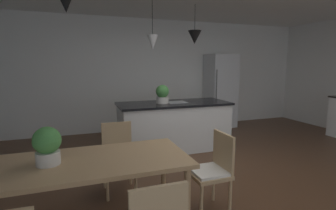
{
  "coord_description": "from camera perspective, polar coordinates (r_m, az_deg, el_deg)",
  "views": [
    {
      "loc": [
        -1.93,
        -2.92,
        1.6
      ],
      "look_at": [
        -0.77,
        0.38,
        1.05
      ],
      "focal_mm": 27.19,
      "sensor_mm": 36.0,
      "label": 1
    }
  ],
  "objects": [
    {
      "name": "potted_plant_on_table",
      "position": [
        2.44,
        -25.45,
        -8.1
      ],
      "size": [
        0.23,
        0.23,
        0.33
      ],
      "color": "beige",
      "rests_on": "dining_table"
    },
    {
      "name": "kitchen_island",
      "position": [
        4.87,
        1.32,
        -4.56
      ],
      "size": [
        2.1,
        0.87,
        0.91
      ],
      "color": "silver",
      "rests_on": "ground_plane"
    },
    {
      "name": "refrigerator",
      "position": [
        6.77,
        11.63,
        3.12
      ],
      "size": [
        0.7,
        0.67,
        1.87
      ],
      "color": "silver",
      "rests_on": "ground_plane"
    },
    {
      "name": "chair_far_right",
      "position": [
        3.33,
        -11.03,
        -10.93
      ],
      "size": [
        0.4,
        0.4,
        0.87
      ],
      "color": "tan",
      "rests_on": "ground_plane"
    },
    {
      "name": "potted_plant_on_island",
      "position": [
        4.69,
        -1.26,
        2.47
      ],
      "size": [
        0.24,
        0.24,
        0.34
      ],
      "color": "beige",
      "rests_on": "kitchen_island"
    },
    {
      "name": "dining_table",
      "position": [
        2.49,
        -18.56,
        -13.29
      ],
      "size": [
        1.93,
        0.85,
        0.75
      ],
      "color": "tan",
      "rests_on": "ground_plane"
    },
    {
      "name": "chair_kitchen_end",
      "position": [
        2.9,
        9.95,
        -14.04
      ],
      "size": [
        0.41,
        0.41,
        0.87
      ],
      "color": "tan",
      "rests_on": "ground_plane"
    },
    {
      "name": "wall_back_kitchen",
      "position": [
        6.48,
        -2.04,
        6.73
      ],
      "size": [
        10.0,
        0.12,
        2.7
      ],
      "primitive_type": "cube",
      "color": "white",
      "rests_on": "ground_plane"
    },
    {
      "name": "ground_plane",
      "position": [
        3.85,
        13.31,
        -16.15
      ],
      "size": [
        10.0,
        8.4,
        0.04
      ],
      "primitive_type": "cube",
      "color": "#4C301E"
    },
    {
      "name": "pendant_over_island_main",
      "position": [
        4.63,
        -3.48,
        13.86
      ],
      "size": [
        0.19,
        0.19,
        0.83
      ],
      "color": "black"
    },
    {
      "name": "pendant_over_island_aux",
      "position": [
        4.92,
        5.98,
        14.86
      ],
      "size": [
        0.25,
        0.25,
        0.71
      ],
      "color": "black"
    }
  ]
}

